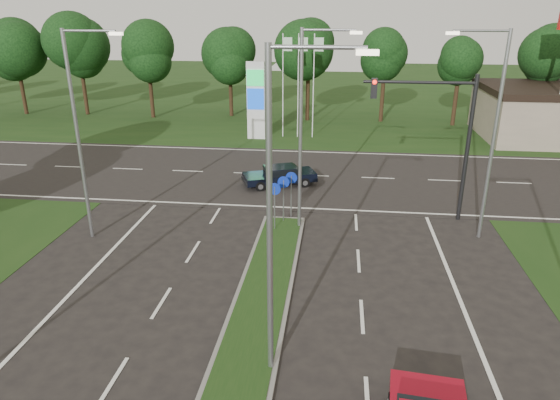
# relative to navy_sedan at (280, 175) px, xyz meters

# --- Properties ---
(verge_far) EXTENTS (160.00, 50.00, 0.02)m
(verge_far) POSITION_rel_navy_sedan_xyz_m (0.83, 32.96, -0.61)
(verge_far) COLOR #183311
(verge_far) RESTS_ON ground
(cross_road) EXTENTS (160.00, 12.00, 0.02)m
(cross_road) POSITION_rel_navy_sedan_xyz_m (0.83, 1.96, -0.61)
(cross_road) COLOR black
(cross_road) RESTS_ON ground
(streetlight_median_near) EXTENTS (2.53, 0.22, 9.00)m
(streetlight_median_near) POSITION_rel_navy_sedan_xyz_m (1.83, -16.04, 4.47)
(streetlight_median_near) COLOR gray
(streetlight_median_near) RESTS_ON ground
(streetlight_median_far) EXTENTS (2.53, 0.22, 9.00)m
(streetlight_median_far) POSITION_rel_navy_sedan_xyz_m (1.83, -6.04, 4.47)
(streetlight_median_far) COLOR gray
(streetlight_median_far) RESTS_ON ground
(streetlight_left_far) EXTENTS (2.53, 0.22, 9.00)m
(streetlight_left_far) POSITION_rel_navy_sedan_xyz_m (-7.47, -8.04, 4.47)
(streetlight_left_far) COLOR gray
(streetlight_left_far) RESTS_ON ground
(streetlight_right_far) EXTENTS (2.53, 0.22, 9.00)m
(streetlight_right_far) POSITION_rel_navy_sedan_xyz_m (9.63, -6.04, 4.47)
(streetlight_right_far) COLOR gray
(streetlight_right_far) RESTS_ON ground
(traffic_signal) EXTENTS (5.10, 0.42, 7.00)m
(traffic_signal) POSITION_rel_navy_sedan_xyz_m (8.02, -4.05, 4.04)
(traffic_signal) COLOR black
(traffic_signal) RESTS_ON ground
(median_signs) EXTENTS (1.16, 1.76, 2.38)m
(median_signs) POSITION_rel_navy_sedan_xyz_m (0.83, -5.64, 1.10)
(median_signs) COLOR gray
(median_signs) RESTS_ON ground
(gas_pylon) EXTENTS (5.80, 1.26, 8.00)m
(gas_pylon) POSITION_rel_navy_sedan_xyz_m (-2.95, 11.01, 2.59)
(gas_pylon) COLOR silver
(gas_pylon) RESTS_ON ground
(treeline_far) EXTENTS (6.00, 6.00, 9.90)m
(treeline_far) POSITION_rel_navy_sedan_xyz_m (0.94, 17.89, 6.22)
(treeline_far) COLOR black
(treeline_far) RESTS_ON ground
(navy_sedan) EXTENTS (4.46, 3.07, 1.13)m
(navy_sedan) POSITION_rel_navy_sedan_xyz_m (0.00, 0.00, 0.00)
(navy_sedan) COLOR black
(navy_sedan) RESTS_ON ground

